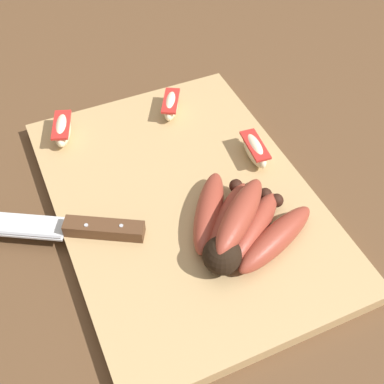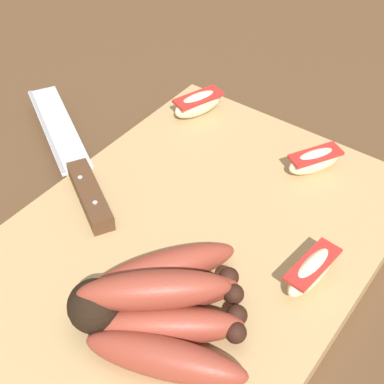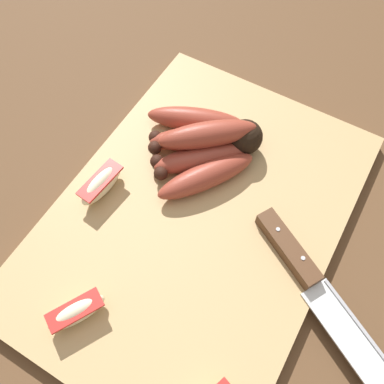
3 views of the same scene
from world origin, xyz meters
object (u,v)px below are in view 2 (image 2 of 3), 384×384
Objects in this scene: banana_bunch at (156,305)px; apple_wedge_far at (312,271)px; apple_wedge_near at (315,161)px; chefs_knife at (77,169)px; apple_wedge_middle at (198,104)px.

banana_bunch is 0.14m from apple_wedge_far.
banana_bunch is at bearing -3.55° from apple_wedge_near.
banana_bunch reaches higher than chefs_knife.
apple_wedge_far is at bearing 93.87° from chefs_knife.
apple_wedge_near is at bearing -153.65° from apple_wedge_far.
apple_wedge_middle and apple_wedge_far have the same top height.
banana_bunch is 0.21m from chefs_knife.
apple_wedge_middle is at bearing -150.54° from banana_bunch.
apple_wedge_middle is (-0.01, -0.17, 0.00)m from apple_wedge_near.
apple_wedge_near is (-0.26, 0.02, -0.01)m from banana_bunch.
apple_wedge_far reaches higher than apple_wedge_near.
apple_wedge_middle is at bearing -93.88° from apple_wedge_near.
apple_wedge_middle is 0.28m from apple_wedge_far.
chefs_knife is 0.28m from apple_wedge_far.
apple_wedge_middle reaches higher than chefs_knife.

